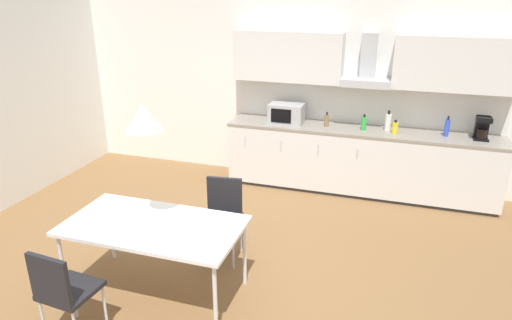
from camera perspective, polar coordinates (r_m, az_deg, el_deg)
The scene contains 16 objects.
ground_plane at distance 4.97m, azimuth -5.31°, elevation -13.19°, with size 9.41×8.06×0.02m, color brown.
wall_back at distance 6.85m, azimuth 3.27°, elevation 9.37°, with size 7.53×0.10×2.80m, color white.
kitchen_counter at distance 6.58m, azimuth 12.69°, elevation -0.06°, with size 3.71×0.63×0.93m.
backsplash_tile at distance 6.64m, azimuth 13.45°, elevation 6.76°, with size 3.69×0.02×0.55m, color silver.
upper_wall_cabinets at distance 6.36m, azimuth 13.81°, elevation 12.00°, with size 3.69×0.40×0.69m.
microwave at distance 6.55m, azimuth 3.85°, elevation 5.87°, with size 0.48×0.35×0.28m.
coffee_maker at distance 6.49m, azimuth 26.43°, elevation 3.62°, with size 0.18×0.19×0.30m.
bottle_brown at distance 6.45m, azimuth 8.82°, elevation 4.92°, with size 0.06×0.06×0.20m.
bottle_green at distance 6.37m, azimuth 13.33°, elevation 4.48°, with size 0.07×0.07×0.22m.
bottle_blue at distance 6.44m, azimuth 22.76°, elevation 3.76°, with size 0.06×0.06×0.27m.
bottle_white at distance 6.43m, azimuth 16.18°, elevation 4.58°, with size 0.08×0.08×0.28m.
bottle_yellow at distance 6.34m, azimuth 16.99°, elevation 3.89°, with size 0.08×0.08×0.18m.
dining_table at distance 4.32m, azimuth -12.70°, elevation -8.30°, with size 1.63×0.86×0.74m.
chair_near_left at distance 4.06m, azimuth -23.12°, elevation -14.45°, with size 0.43×0.43×0.87m.
chair_far_right at distance 4.89m, azimuth -4.17°, elevation -6.32°, with size 0.44×0.44×0.87m.
pendant_lamp at distance 3.93m, azimuth -13.90°, elevation 5.15°, with size 0.32×0.32×0.22m, color silver.
Camera 1 is at (1.67, -3.76, 2.77)m, focal length 32.00 mm.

